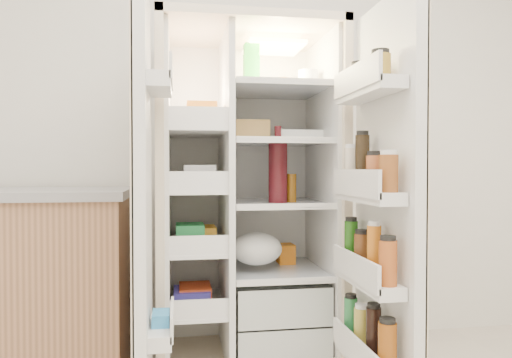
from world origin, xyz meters
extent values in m
cube|color=white|center=(0.00, 2.00, 1.35)|extent=(4.00, 0.02, 2.70)
cube|color=beige|center=(-0.10, 1.93, 0.90)|extent=(0.92, 0.04, 1.80)
cube|color=beige|center=(-0.54, 1.60, 0.90)|extent=(0.04, 0.70, 1.80)
cube|color=beige|center=(0.34, 1.60, 0.90)|extent=(0.04, 0.70, 1.80)
cube|color=beige|center=(-0.10, 1.60, 1.78)|extent=(0.92, 0.70, 0.04)
cube|color=silver|center=(-0.10, 1.90, 0.92)|extent=(0.84, 0.02, 1.68)
cube|color=silver|center=(-0.51, 1.60, 0.92)|extent=(0.02, 0.62, 1.68)
cube|color=silver|center=(0.31, 1.60, 0.92)|extent=(0.02, 0.62, 1.68)
cube|color=silver|center=(-0.21, 1.60, 0.92)|extent=(0.03, 0.62, 1.68)
cube|color=#B4BDBA|center=(0.05, 1.58, 0.18)|extent=(0.47, 0.52, 0.19)
cube|color=#B4BDBA|center=(0.05, 1.58, 0.39)|extent=(0.47, 0.52, 0.19)
cube|color=#FFD18C|center=(0.05, 1.65, 1.72)|extent=(0.30, 0.30, 0.02)
cube|color=white|center=(-0.37, 1.60, 0.35)|extent=(0.28, 0.58, 0.02)
cube|color=white|center=(-0.37, 1.60, 0.65)|extent=(0.28, 0.58, 0.02)
cube|color=white|center=(-0.37, 1.60, 0.95)|extent=(0.28, 0.58, 0.02)
cube|color=white|center=(-0.37, 1.60, 1.25)|extent=(0.28, 0.58, 0.02)
cube|color=silver|center=(0.05, 1.60, 0.52)|extent=(0.49, 0.58, 0.01)
cube|color=silver|center=(0.05, 1.60, 0.88)|extent=(0.49, 0.58, 0.01)
cube|color=silver|center=(0.05, 1.60, 1.20)|extent=(0.49, 0.58, 0.02)
cube|color=silver|center=(0.05, 1.60, 1.48)|extent=(0.49, 0.58, 0.02)
cube|color=#C13F1B|center=(-0.37, 1.60, 0.41)|extent=(0.16, 0.20, 0.10)
cube|color=#268C47|center=(-0.37, 1.60, 0.72)|extent=(0.14, 0.18, 0.12)
cube|color=white|center=(-0.37, 1.60, 0.99)|extent=(0.20, 0.22, 0.07)
cube|color=orange|center=(-0.37, 1.60, 1.33)|extent=(0.15, 0.16, 0.14)
cube|color=#393296|center=(-0.37, 1.60, 0.40)|extent=(0.18, 0.20, 0.09)
cube|color=orange|center=(-0.37, 1.60, 0.71)|extent=(0.14, 0.18, 0.10)
cube|color=white|center=(-0.37, 1.60, 1.02)|extent=(0.16, 0.16, 0.12)
sphere|color=orange|center=(-0.07, 1.50, 0.12)|extent=(0.07, 0.07, 0.07)
sphere|color=orange|center=(0.02, 1.54, 0.12)|extent=(0.07, 0.07, 0.07)
sphere|color=orange|center=(0.12, 1.50, 0.12)|extent=(0.07, 0.07, 0.07)
sphere|color=orange|center=(-0.02, 1.64, 0.12)|extent=(0.07, 0.07, 0.07)
sphere|color=orange|center=(0.08, 1.62, 0.12)|extent=(0.07, 0.07, 0.07)
sphere|color=orange|center=(0.18, 1.58, 0.12)|extent=(0.07, 0.07, 0.07)
ellipsoid|color=#407A28|center=(0.05, 1.60, 0.40)|extent=(0.26, 0.24, 0.11)
cylinder|color=#3D0D12|center=(0.05, 1.50, 1.04)|extent=(0.10, 0.10, 0.30)
cylinder|color=#62390A|center=(0.12, 1.51, 0.96)|extent=(0.05, 0.05, 0.15)
cube|color=green|center=(-0.08, 1.58, 1.60)|extent=(0.08, 0.08, 0.23)
cylinder|color=white|center=(0.23, 1.58, 1.54)|extent=(0.11, 0.11, 0.10)
cylinder|color=#B8652A|center=(0.12, 1.71, 1.53)|extent=(0.06, 0.06, 0.08)
cube|color=white|center=(0.18, 1.58, 1.24)|extent=(0.24, 0.10, 0.06)
cube|color=#B78A49|center=(-0.08, 1.58, 1.26)|extent=(0.18, 0.10, 0.11)
ellipsoid|color=silver|center=(-0.06, 1.52, 0.61)|extent=(0.26, 0.24, 0.17)
cube|color=orange|center=(0.14, 1.72, 0.58)|extent=(0.09, 0.11, 0.11)
cube|color=silver|center=(-0.60, 1.05, 0.90)|extent=(0.05, 0.40, 1.72)
cube|color=beige|center=(-0.63, 1.05, 0.90)|extent=(0.01, 0.40, 1.72)
cube|color=silver|center=(-0.53, 1.05, 0.40)|extent=(0.09, 0.32, 0.06)
cube|color=silver|center=(-0.53, 1.05, 1.40)|extent=(0.09, 0.32, 0.06)
cube|color=#338CCC|center=(-0.53, 1.05, 0.43)|extent=(0.07, 0.12, 0.10)
cube|color=silver|center=(0.40, 0.96, 0.90)|extent=(0.05, 0.58, 1.72)
cube|color=beige|center=(0.42, 0.96, 0.90)|extent=(0.01, 0.58, 1.72)
cube|color=silver|center=(0.31, 0.96, 0.60)|extent=(0.11, 0.50, 0.05)
cube|color=silver|center=(0.31, 0.96, 0.95)|extent=(0.11, 0.50, 0.05)
cube|color=silver|center=(0.31, 0.96, 1.38)|extent=(0.11, 0.50, 0.05)
cylinder|color=#83400E|center=(0.31, 0.76, 0.39)|extent=(0.07, 0.07, 0.20)
cylinder|color=black|center=(0.31, 0.89, 0.40)|extent=(0.06, 0.06, 0.22)
cylinder|color=#B29E3B|center=(0.31, 1.02, 0.38)|extent=(0.06, 0.06, 0.18)
cylinder|color=#297B40|center=(0.31, 1.15, 0.38)|extent=(0.06, 0.06, 0.19)
cylinder|color=#A34A1B|center=(0.31, 0.76, 0.71)|extent=(0.07, 0.07, 0.17)
cylinder|color=#C96717|center=(0.31, 0.89, 0.73)|extent=(0.06, 0.06, 0.21)
cylinder|color=#573015|center=(0.31, 1.02, 0.70)|extent=(0.07, 0.07, 0.16)
cylinder|color=#1E5313|center=(0.31, 1.15, 0.72)|extent=(0.06, 0.06, 0.20)
cylinder|color=brown|center=(0.31, 0.76, 1.04)|extent=(0.07, 0.07, 0.14)
cylinder|color=#9B4E28|center=(0.31, 0.89, 1.04)|extent=(0.07, 0.07, 0.14)
cylinder|color=black|center=(0.31, 1.02, 1.09)|extent=(0.06, 0.06, 0.23)
cylinder|color=beige|center=(0.31, 1.15, 1.06)|extent=(0.06, 0.06, 0.18)
cylinder|color=olive|center=(0.31, 0.84, 1.45)|extent=(0.08, 0.08, 0.10)
cylinder|color=#A05D1D|center=(0.31, 1.06, 1.45)|extent=(0.08, 0.08, 0.10)
camera|label=1|loc=(-0.46, -0.94, 1.07)|focal=34.00mm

